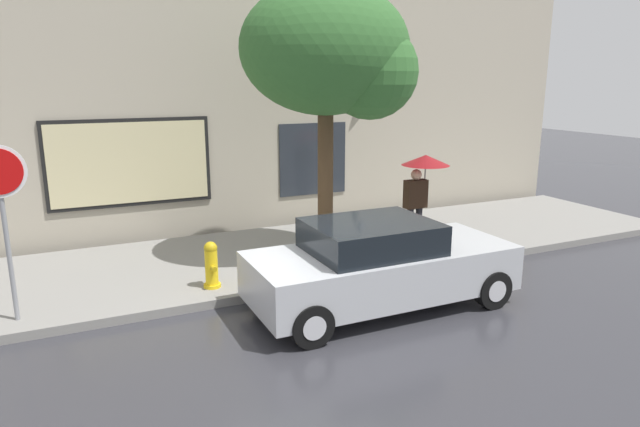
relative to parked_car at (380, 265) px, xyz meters
The scene contains 8 objects.
ground_plane 1.28m from the parked_car, behind, with size 60.00×60.00×0.00m, color #333338.
sidewalk 3.30m from the parked_car, 109.07° to the left, with size 20.00×4.00×0.15m, color gray.
building_facade 6.29m from the parked_car, 100.93° to the left, with size 20.00×0.67×7.00m.
parked_car is the anchor object (origin of this frame).
fire_hydrant 2.89m from the parked_car, 144.88° to the left, with size 0.30×0.44×0.82m.
pedestrian_with_umbrella 3.41m from the parked_car, 43.64° to the left, with size 1.02×1.02×1.96m.
street_tree 4.13m from the parked_car, 82.04° to the left, with size 3.29×2.79×5.30m.
stop_sign 5.72m from the parked_car, 163.90° to the left, with size 0.76×0.10×2.63m.
Camera 1 is at (-3.46, -7.45, 3.67)m, focal length 31.33 mm.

